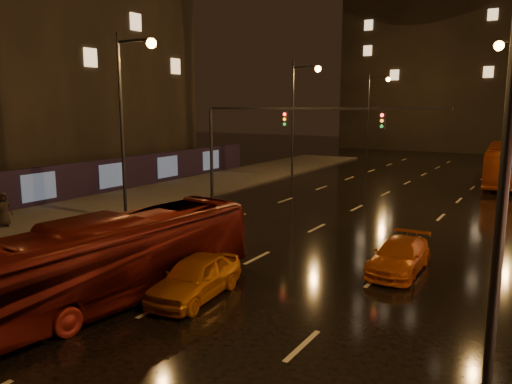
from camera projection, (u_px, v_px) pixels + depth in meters
ground at (345, 214)px, 29.22m from camera, size 140.00×140.00×0.00m
sidewalk_left at (117, 204)px, 31.86m from camera, size 7.00×70.00×0.15m
hoarding_left at (37, 187)px, 31.01m from camera, size 0.30×46.00×2.50m
traffic_signal at (270, 131)px, 30.98m from camera, size 15.31×0.32×6.20m
streetlight_right at (466, 95)px, 8.39m from camera, size 2.64×0.50×10.00m
bus_red at (121, 257)px, 16.17m from camera, size 3.42×10.31×2.82m
bus_curb at (505, 164)px, 39.89m from camera, size 3.59×11.95×3.28m
taxi_near at (195, 277)px, 16.37m from camera, size 2.06×4.25×1.40m
taxi_far at (399, 256)px, 18.98m from camera, size 1.77×4.25×1.23m
pedestrian_c at (3, 209)px, 25.45m from camera, size 0.86×1.03×1.79m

